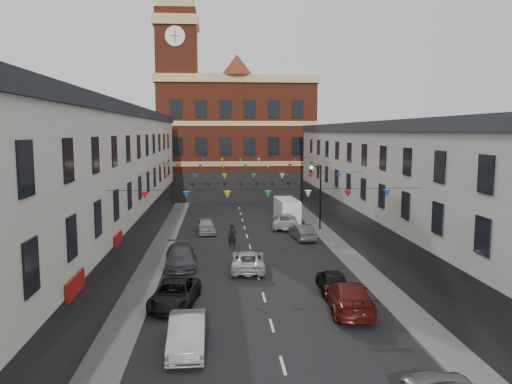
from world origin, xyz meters
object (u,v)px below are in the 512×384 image
object	(u,v)px
car_right_e	(302,232)
car_right_f	(285,221)
street_lamp	(318,188)
car_left_b	(187,334)
white_van	(287,210)
pedestrian	(232,236)
car_left_d	(180,256)
car_left_c	(175,294)
car_right_c	(349,297)
car_left_e	(206,226)
car_right_d	(333,280)
moving_car	(248,261)

from	to	relation	value
car_right_e	car_right_f	world-z (taller)	car_right_f
street_lamp	car_right_f	world-z (taller)	street_lamp
car_left_b	white_van	xyz separation A→B (m)	(8.32, 29.98, 0.39)
car_right_e	pedestrian	xyz separation A→B (m)	(-5.95, -2.71, 0.30)
car_left_d	pedestrian	distance (m)	6.18
car_left_c	pedestrian	size ratio (longest dim) A/B	2.45
car_left_d	white_van	distance (m)	19.51
car_right_c	car_left_e	bearing A→B (deg)	-64.22
car_left_c	car_right_f	xyz separation A→B (m)	(8.49, 20.48, 0.04)
car_left_e	pedestrian	world-z (taller)	pedestrian
car_left_d	car_right_d	distance (m)	10.76
street_lamp	car_right_c	xyz separation A→B (m)	(-2.48, -20.38, -3.16)
car_right_f	car_left_b	bearing A→B (deg)	80.52
car_left_c	car_right_f	size ratio (longest dim) A/B	0.94
car_left_b	car_right_c	bearing A→B (deg)	25.69
car_left_d	car_right_d	world-z (taller)	car_left_d
car_left_d	white_van	world-z (taller)	white_van
car_left_d	car_right_c	bearing A→B (deg)	-49.14
car_left_d	car_left_e	bearing A→B (deg)	78.42
street_lamp	moving_car	distance (m)	14.80
car_right_f	street_lamp	bearing A→B (deg)	158.95
car_left_b	car_right_e	bearing A→B (deg)	67.27
car_right_d	car_right_c	bearing A→B (deg)	94.70
moving_car	car_right_e	bearing A→B (deg)	-116.19
street_lamp	car_left_e	world-z (taller)	street_lamp
car_left_e	white_van	distance (m)	10.16
car_right_f	white_van	size ratio (longest dim) A/B	1.00
car_left_c	car_right_d	size ratio (longest dim) A/B	1.24
car_right_e	car_right_f	xyz separation A→B (m)	(-0.81, 5.09, 0.03)
car_right_c	pedestrian	bearing A→B (deg)	-63.95
white_van	car_right_c	bearing A→B (deg)	-94.79
car_right_d	car_left_b	bearing A→B (deg)	45.04
car_right_d	moving_car	bearing A→B (deg)	-43.28
car_left_b	moving_car	size ratio (longest dim) A/B	0.91
car_left_d	car_right_e	size ratio (longest dim) A/B	1.22
car_left_c	car_left_e	size ratio (longest dim) A/B	1.18
street_lamp	car_left_d	size ratio (longest dim) A/B	1.23
car_right_f	car_right_e	bearing A→B (deg)	105.78
car_left_e	car_left_d	bearing A→B (deg)	-103.97
pedestrian	street_lamp	bearing A→B (deg)	52.15
car_left_c	car_left_e	xyz separation A→B (m)	(1.15, 18.61, 0.03)
car_left_e	car_right_f	bearing A→B (deg)	7.64
car_right_f	moving_car	xyz separation A→B (m)	(-4.27, -14.07, -0.04)
car_right_c	pedestrian	size ratio (longest dim) A/B	2.69
car_left_d	car_right_e	xyz separation A→B (m)	(9.56, 7.72, -0.05)
car_right_d	car_right_f	distance (m)	18.75
car_right_c	car_right_f	size ratio (longest dim) A/B	1.04
car_left_b	car_right_d	world-z (taller)	car_left_b
car_left_b	car_left_c	bearing A→B (deg)	99.49
car_right_d	white_van	size ratio (longest dim) A/B	0.76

